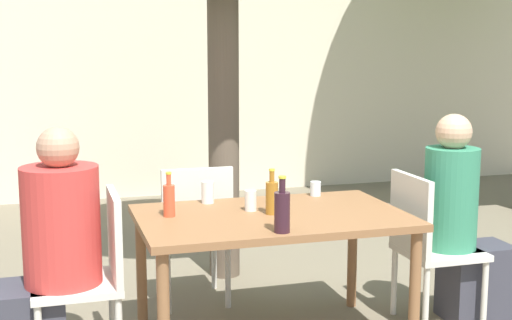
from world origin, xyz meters
The scene contains 13 objects.
cafe_building_wall centered at (0.00, 4.12, 1.40)m, with size 10.00×0.08×2.80m.
dining_table_front centered at (0.00, 0.00, 0.66)m, with size 1.45×0.91×0.74m.
patio_chair_0 centered at (-0.95, 0.00, 0.51)m, with size 0.44×0.44×0.91m.
patio_chair_1 centered at (0.95, 0.00, 0.51)m, with size 0.44×0.44×0.91m.
patio_chair_2 centered at (-0.29, 0.69, 0.51)m, with size 0.44×0.44×0.91m.
person_seated_0 centered at (-1.18, 0.00, 0.57)m, with size 0.59×0.39×1.25m.
person_seated_1 centered at (1.19, 0.00, 0.56)m, with size 0.56×0.31×1.25m.
amber_bottle_0 centered at (0.00, 0.00, 0.83)m, with size 0.07×0.07×0.25m.
wine_bottle_1 centered at (-0.07, -0.38, 0.85)m, with size 0.08×0.08×0.28m.
soda_bottle_2 centered at (-0.54, 0.10, 0.83)m, with size 0.06×0.06×0.24m.
drinking_glass_0 centered at (-0.09, 0.11, 0.79)m, with size 0.07×0.07×0.11m.
drinking_glass_1 centered at (0.40, 0.38, 0.78)m, with size 0.07×0.07×0.09m.
drinking_glass_2 centered at (-0.27, 0.36, 0.80)m, with size 0.07×0.07×0.13m.
Camera 1 is at (-1.15, -3.58, 1.65)m, focal length 50.00 mm.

